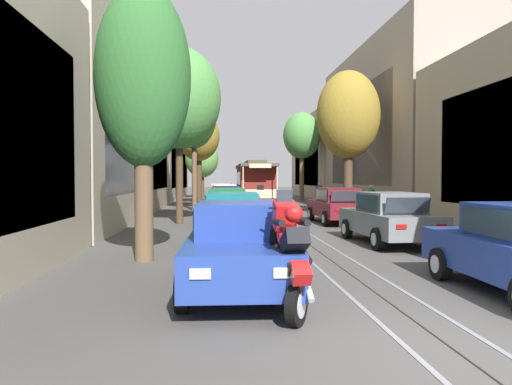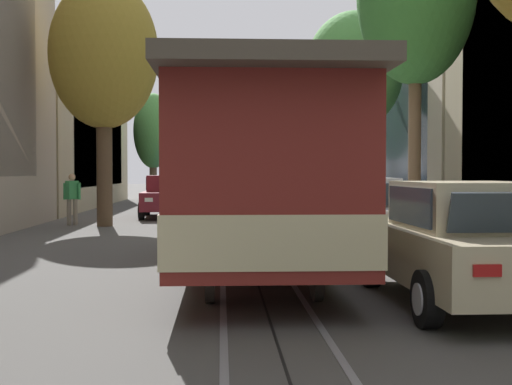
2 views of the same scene
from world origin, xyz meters
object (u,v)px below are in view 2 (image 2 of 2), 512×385
object	(u,v)px
parked_car_beige_sixth_left	(463,242)
street_tree_kerb_right_near	(153,132)
parked_car_blue_near_left	(274,188)
cable_car_trolley	(255,175)
street_tree_kerb_left_near	(321,120)
street_tree_kerb_right_second	(104,55)
parked_car_green_mid_left	(297,196)
parked_car_blue_near_right	(187,188)
parked_car_maroon_mid_right	(168,196)
pedestrian_on_right_pavement	(72,196)
motorcycle_with_rider	(260,185)
parked_car_teal_second_left	(281,191)
street_tree_kerb_left_second	(354,71)
parked_car_navy_fourth_left	(317,202)
parked_car_grey_second_right	(181,191)
parked_car_white_fifth_left	(354,214)

from	to	relation	value
parked_car_beige_sixth_left	street_tree_kerb_right_near	distance (m)	31.88
parked_car_blue_near_left	cable_car_trolley	xyz separation A→B (m)	(2.39, 26.95, 0.86)
parked_car_blue_near_left	parked_car_beige_sixth_left	size ratio (longest dim) A/B	1.00
street_tree_kerb_left_near	street_tree_kerb_right_second	distance (m)	15.89
parked_car_green_mid_left	parked_car_blue_near_right	xyz separation A→B (m)	(4.83, -12.83, 0.00)
parked_car_beige_sixth_left	parked_car_maroon_mid_right	bearing A→B (deg)	-73.40
parked_car_blue_near_right	pedestrian_on_right_pavement	xyz separation A→B (m)	(2.84, 16.79, 0.14)
parked_car_green_mid_left	street_tree_kerb_left_near	distance (m)	9.74
parked_car_green_mid_left	motorcycle_with_rider	xyz separation A→B (m)	(0.62, -13.70, 0.17)
parked_car_blue_near_right	parked_car_maroon_mid_right	distance (m)	13.07
parked_car_teal_second_left	street_tree_kerb_right_second	bearing A→B (deg)	58.78
street_tree_kerb_left_second	motorcycle_with_rider	bearing A→B (deg)	-79.17
parked_car_teal_second_left	motorcycle_with_rider	size ratio (longest dim) A/B	2.38
motorcycle_with_rider	pedestrian_on_right_pavement	world-z (taller)	motorcycle_with_rider
parked_car_maroon_mid_right	street_tree_kerb_left_near	distance (m)	12.04
parked_car_blue_near_left	parked_car_navy_fourth_left	xyz separation A→B (m)	(0.04, 17.45, 0.00)
parked_car_green_mid_left	street_tree_kerb_right_second	world-z (taller)	street_tree_kerb_right_second
parked_car_grey_second_right	street_tree_kerb_right_second	bearing A→B (deg)	80.85
cable_car_trolley	parked_car_green_mid_left	bearing A→B (deg)	-98.87
parked_car_teal_second_left	cable_car_trolley	xyz separation A→B (m)	(2.32, 21.35, 0.86)
parked_car_blue_near_right	parked_car_maroon_mid_right	xyz separation A→B (m)	(0.07, 13.07, 0.00)
parked_car_blue_near_right	street_tree_kerb_left_near	xyz separation A→B (m)	(-7.04, 4.05, 3.59)
parked_car_grey_second_right	parked_car_maroon_mid_right	world-z (taller)	same
parked_car_white_fifth_left	parked_car_teal_second_left	bearing A→B (deg)	-89.99
parked_car_green_mid_left	motorcycle_with_rider	distance (m)	13.72
street_tree_kerb_left_second	motorcycle_with_rider	world-z (taller)	street_tree_kerb_left_second
street_tree_kerb_left_near	parked_car_maroon_mid_right	bearing A→B (deg)	51.75
parked_car_beige_sixth_left	street_tree_kerb_left_second	bearing A→B (deg)	-96.41
street_tree_kerb_right_second	motorcycle_with_rider	size ratio (longest dim) A/B	4.19
parked_car_blue_near_right	pedestrian_on_right_pavement	bearing A→B (deg)	80.39
cable_car_trolley	pedestrian_on_right_pavement	distance (m)	12.29
street_tree_kerb_right_second	pedestrian_on_right_pavement	size ratio (longest dim) A/B	4.69
parked_car_white_fifth_left	parked_car_blue_near_right	world-z (taller)	same
parked_car_blue_near_left	parked_car_teal_second_left	size ratio (longest dim) A/B	1.00
street_tree_kerb_left_near	pedestrian_on_right_pavement	size ratio (longest dim) A/B	4.04
street_tree_kerb_right_near	cable_car_trolley	xyz separation A→B (m)	(-4.48, 28.53, -2.37)
parked_car_grey_second_right	pedestrian_on_right_pavement	bearing A→B (deg)	74.50
street_tree_kerb_right_second	parked_car_maroon_mid_right	bearing A→B (deg)	-111.52
parked_car_blue_near_left	street_tree_kerb_right_near	world-z (taller)	street_tree_kerb_right_near
street_tree_kerb_left_near	parked_car_navy_fourth_left	bearing A→B (deg)	81.19
parked_car_maroon_mid_right	motorcycle_with_rider	bearing A→B (deg)	-107.08
parked_car_green_mid_left	motorcycle_with_rider	size ratio (longest dim) A/B	2.39
parked_car_blue_near_right	street_tree_kerb_left_second	bearing A→B (deg)	117.43
parked_car_navy_fourth_left	street_tree_kerb_right_near	xyz separation A→B (m)	(6.82, -19.03, 3.23)
parked_car_white_fifth_left	parked_car_beige_sixth_left	xyz separation A→B (m)	(-0.23, 6.02, 0.00)
parked_car_maroon_mid_right	motorcycle_with_rider	size ratio (longest dim) A/B	2.37
parked_car_blue_near_left	parked_car_teal_second_left	xyz separation A→B (m)	(0.06, 5.60, 0.00)
parked_car_grey_second_right	street_tree_kerb_right_second	world-z (taller)	street_tree_kerb_right_second
parked_car_blue_near_right	parked_car_grey_second_right	xyz separation A→B (m)	(-0.01, 6.51, 0.00)
parked_car_teal_second_left	parked_car_green_mid_left	world-z (taller)	same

